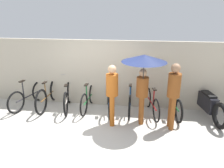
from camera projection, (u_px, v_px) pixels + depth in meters
ground_plane at (88, 134)px, 5.54m from camera, size 30.00×30.00×0.00m
back_wall at (101, 73)px, 6.94m from camera, size 13.51×0.12×2.11m
parked_bicycle_0 at (29, 96)px, 7.00m from camera, size 0.57×1.72×1.08m
parked_bicycle_1 at (49, 95)px, 6.97m from camera, size 0.44×1.86×1.00m
parked_bicycle_2 at (68, 97)px, 6.83m from camera, size 0.54×1.67×1.00m
parked_bicycle_3 at (88, 98)px, 6.82m from camera, size 0.44×1.64×1.08m
parked_bicycle_4 at (109, 100)px, 6.67m from camera, size 0.52×1.76×0.98m
parked_bicycle_5 at (130, 100)px, 6.64m from camera, size 0.44×1.80×1.07m
parked_bicycle_6 at (152, 102)px, 6.51m from camera, size 0.52×1.63×1.02m
parked_bicycle_7 at (174, 103)px, 6.46m from camera, size 0.44×1.61×1.03m
pedestrian_leading at (112, 91)px, 5.70m from camera, size 0.32×0.32×1.67m
pedestrian_center at (144, 68)px, 5.50m from camera, size 1.14×1.14×1.94m
pedestrian_trailing at (174, 91)px, 5.49m from camera, size 0.32×0.32×1.76m
motorcycle at (207, 103)px, 6.35m from camera, size 0.72×2.09×0.92m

